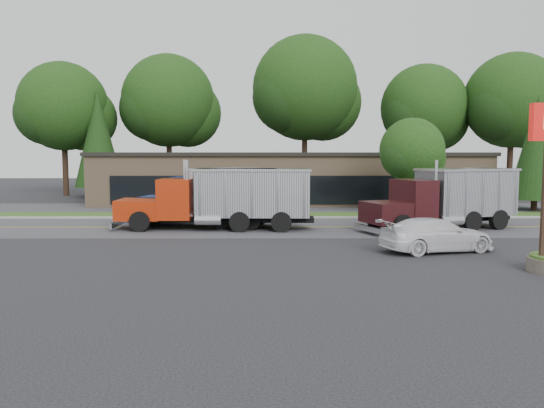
{
  "coord_description": "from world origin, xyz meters",
  "views": [
    {
      "loc": [
        0.26,
        -21.03,
        4.22
      ],
      "look_at": [
        0.43,
        4.22,
        1.8
      ],
      "focal_mm": 35.0,
      "sensor_mm": 36.0,
      "label": 1
    }
  ],
  "objects_px": {
    "dump_truck_red": "(227,197)",
    "dump_truck_maroon": "(448,197)",
    "dump_truck_blue": "(216,195)",
    "rally_car": "(436,235)"
  },
  "relations": [
    {
      "from": "dump_truck_red",
      "to": "dump_truck_maroon",
      "type": "relative_size",
      "value": 1.18
    },
    {
      "from": "dump_truck_blue",
      "to": "dump_truck_maroon",
      "type": "height_order",
      "value": "same"
    },
    {
      "from": "dump_truck_red",
      "to": "dump_truck_maroon",
      "type": "bearing_deg",
      "value": -179.24
    },
    {
      "from": "dump_truck_red",
      "to": "dump_truck_blue",
      "type": "height_order",
      "value": "same"
    },
    {
      "from": "dump_truck_maroon",
      "to": "rally_car",
      "type": "distance_m",
      "value": 7.22
    },
    {
      "from": "dump_truck_blue",
      "to": "rally_car",
      "type": "xyz_separation_m",
      "value": [
        10.26,
        -7.98,
        -1.08
      ]
    },
    {
      "from": "dump_truck_maroon",
      "to": "rally_car",
      "type": "bearing_deg",
      "value": 46.36
    },
    {
      "from": "dump_truck_blue",
      "to": "dump_truck_maroon",
      "type": "xyz_separation_m",
      "value": [
        12.96,
        -1.38,
        0.0
      ]
    },
    {
      "from": "rally_car",
      "to": "dump_truck_blue",
      "type": "bearing_deg",
      "value": 36.72
    },
    {
      "from": "rally_car",
      "to": "dump_truck_red",
      "type": "bearing_deg",
      "value": 39.42
    }
  ]
}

